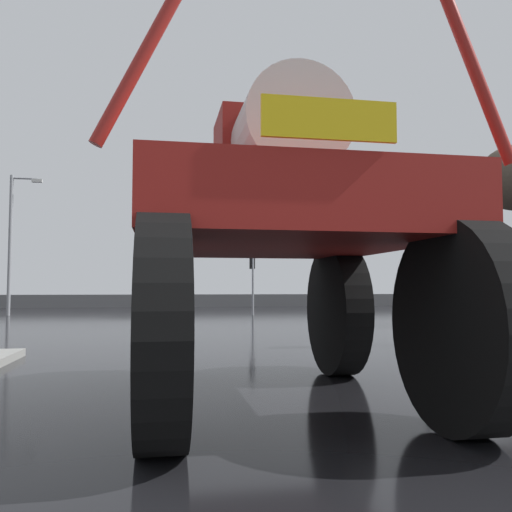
% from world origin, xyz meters
% --- Properties ---
extents(ground_plane, '(120.00, 120.00, 0.00)m').
position_xyz_m(ground_plane, '(0.00, 18.00, 0.00)').
color(ground_plane, black).
extents(oversize_sprayer, '(3.97, 5.64, 4.66)m').
position_xyz_m(oversize_sprayer, '(-0.43, 7.21, 1.97)').
color(oversize_sprayer, black).
rests_on(oversize_sprayer, ground).
extents(sedan_ahead, '(1.94, 4.13, 1.52)m').
position_xyz_m(sedan_ahead, '(-2.19, 26.32, 0.71)').
color(sedan_ahead, navy).
rests_on(sedan_ahead, ground).
extents(traffic_signal_near_right, '(0.24, 0.54, 4.09)m').
position_xyz_m(traffic_signal_near_right, '(4.98, 12.54, 2.98)').
color(traffic_signal_near_right, gray).
rests_on(traffic_signal_near_right, ground).
extents(traffic_signal_far_left, '(0.24, 0.55, 3.83)m').
position_xyz_m(traffic_signal_far_left, '(-2.48, 27.54, 2.80)').
color(traffic_signal_far_left, gray).
rests_on(traffic_signal_far_left, ground).
extents(traffic_signal_far_right, '(0.24, 0.55, 3.30)m').
position_xyz_m(traffic_signal_far_right, '(2.65, 27.55, 2.40)').
color(traffic_signal_far_right, gray).
rests_on(traffic_signal_far_right, ground).
extents(streetlight_far_left, '(1.56, 0.24, 7.11)m').
position_xyz_m(streetlight_far_left, '(-9.37, 29.14, 3.95)').
color(streetlight_far_left, gray).
rests_on(streetlight_far_left, ground).
extents(streetlight_far_right, '(1.55, 0.24, 7.58)m').
position_xyz_m(streetlight_far_right, '(10.09, 23.29, 4.19)').
color(streetlight_far_right, gray).
rests_on(streetlight_far_right, ground).
extents(roadside_barrier, '(31.86, 0.24, 0.90)m').
position_xyz_m(roadside_barrier, '(0.00, 39.66, 0.45)').
color(roadside_barrier, '#59595B').
rests_on(roadside_barrier, ground).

